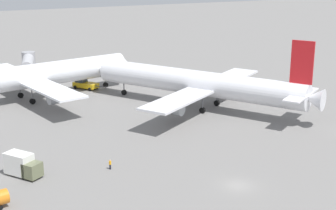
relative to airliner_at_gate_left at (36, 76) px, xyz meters
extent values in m
plane|color=slate|center=(13.97, -60.61, -5.59)|extent=(600.00, 600.00, 0.00)
cylinder|color=white|center=(0.46, 0.09, 0.10)|extent=(45.38, 13.70, 5.44)
cone|color=white|center=(23.83, 4.49, 0.10)|extent=(3.68, 5.43, 5.00)
cube|color=white|center=(-1.76, -0.33, -0.71)|extent=(14.37, 44.10, 0.44)
cylinder|color=#999EA3|center=(1.49, -12.16, -2.51)|extent=(4.61, 3.33, 2.60)
cylinder|color=#999EA3|center=(-3.04, 11.87, -2.51)|extent=(4.61, 3.33, 2.60)
cylinder|color=slate|center=(-3.37, 2.83, -3.64)|extent=(0.28, 0.28, 2.59)
cylinder|color=black|center=(-3.37, 2.83, -4.94)|extent=(1.38, 0.78, 1.30)
cylinder|color=slate|center=(-2.11, -3.86, -3.64)|extent=(0.28, 0.28, 2.59)
cylinder|color=black|center=(-2.11, -3.86, -4.94)|extent=(1.38, 0.78, 1.30)
cylinder|color=slate|center=(18.21, 3.43, -3.64)|extent=(0.28, 0.28, 2.59)
cylinder|color=black|center=(18.21, 3.43, -4.94)|extent=(1.38, 0.78, 1.30)
cylinder|color=silver|center=(29.33, -23.19, 0.01)|extent=(29.58, 45.49, 5.36)
cone|color=silver|center=(16.25, -0.76, 0.01)|extent=(5.67, 4.90, 4.93)
cone|color=silver|center=(42.31, -45.44, 0.01)|extent=(5.52, 5.27, 4.29)
cube|color=silver|center=(30.58, -25.33, -0.79)|extent=(40.54, 27.29, 0.44)
cube|color=silver|center=(41.05, -43.28, 0.55)|extent=(12.84, 9.31, 0.28)
cube|color=red|center=(40.90, -43.02, 6.86)|extent=(2.53, 3.98, 8.34)
cylinder|color=#999EA3|center=(40.53, -18.37, -2.59)|extent=(4.36, 4.94, 2.60)
cylinder|color=#999EA3|center=(19.63, -30.56, -2.59)|extent=(4.36, 4.94, 2.60)
cylinder|color=slate|center=(28.15, -27.90, -3.67)|extent=(0.28, 0.28, 2.54)
cylinder|color=black|center=(28.15, -27.90, -4.94)|extent=(1.13, 1.40, 1.30)
cylinder|color=slate|center=(34.02, -24.48, -3.67)|extent=(0.28, 0.28, 2.54)
cylinder|color=black|center=(34.02, -24.48, -4.94)|extent=(1.13, 1.40, 1.30)
cylinder|color=slate|center=(19.35, -6.07, -3.67)|extent=(0.28, 0.28, 2.54)
cylinder|color=black|center=(19.35, -6.07, -4.94)|extent=(1.13, 1.40, 1.30)
cube|color=gold|center=(13.19, 4.17, -4.55)|extent=(5.84, 6.96, 1.17)
cube|color=#333D47|center=(12.43, 5.36, -3.51)|extent=(3.16, 3.17, 0.90)
cylinder|color=#4C4C51|center=(15.77, 0.10, -4.43)|extent=(1.88, 2.81, 0.20)
sphere|color=orange|center=(12.43, 5.36, -2.88)|extent=(0.24, 0.24, 0.24)
cylinder|color=black|center=(10.75, 5.37, -5.14)|extent=(0.74, 0.92, 0.90)
cylinder|color=black|center=(13.14, 6.88, -5.14)|extent=(0.74, 0.92, 0.90)
cylinder|color=black|center=(13.23, 1.45, -5.14)|extent=(0.74, 0.92, 0.90)
cylinder|color=black|center=(15.63, 2.97, -5.14)|extent=(0.74, 0.92, 0.90)
cube|color=#666B4C|center=(-11.42, -44.53, -4.19)|extent=(3.21, 3.15, 2.20)
cube|color=silver|center=(-12.86, -42.32, -3.69)|extent=(4.30, 4.83, 3.20)
cylinder|color=black|center=(-11.47, -43.17, -5.29)|extent=(0.50, 0.61, 0.60)
cylinder|color=black|center=(-12.64, -43.93, -5.29)|extent=(0.50, 0.61, 0.60)
cylinder|color=black|center=(-12.29, -41.91, -5.29)|extent=(0.50, 0.61, 0.60)
cylinder|color=black|center=(-13.46, -42.67, -5.29)|extent=(0.50, 0.61, 0.60)
cylinder|color=black|center=(-17.36, -52.30, -5.29)|extent=(0.63, 0.30, 0.60)
cylinder|color=black|center=(-0.05, -46.59, -5.19)|extent=(0.28, 0.28, 0.80)
cylinder|color=orange|center=(-0.05, -46.59, -4.50)|extent=(0.36, 0.36, 0.57)
sphere|color=tan|center=(-0.05, -46.59, -4.11)|extent=(0.22, 0.22, 0.22)
cylinder|color=#B7B7BC|center=(3.52, 25.41, -1.61)|extent=(6.84, 15.56, 3.20)
cylinder|color=#99999E|center=(5.39, 32.79, -1.61)|extent=(3.84, 3.84, 3.52)
cylinder|color=#595960|center=(5.14, 31.82, -3.60)|extent=(0.70, 0.70, 3.98)
camera|label=1|loc=(-24.94, -113.04, 24.87)|focal=52.69mm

